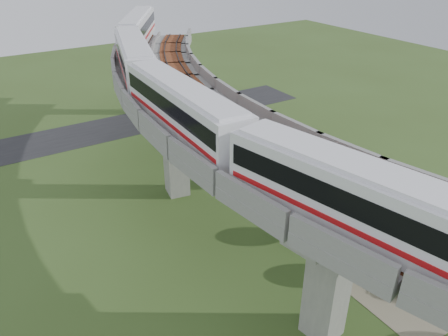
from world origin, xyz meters
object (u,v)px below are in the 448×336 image
at_px(metro_train, 180,77).
at_px(car_white, 417,291).
at_px(car_red, 369,177).
at_px(car_dark, 306,161).

xyz_separation_m(metro_train, car_white, (7.78, -20.56, -11.69)).
xyz_separation_m(car_red, car_dark, (-3.38, 6.05, 0.13)).
bearing_deg(car_red, metro_train, -130.99).
bearing_deg(car_red, car_dark, -170.18).
relative_size(car_white, car_dark, 0.75).
xyz_separation_m(metro_train, car_red, (17.99, -7.14, -11.74)).
distance_m(car_white, car_dark, 20.64).
relative_size(car_red, car_dark, 0.70).
height_order(car_white, car_red, car_white).
xyz_separation_m(car_white, car_red, (10.21, 13.42, -0.05)).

